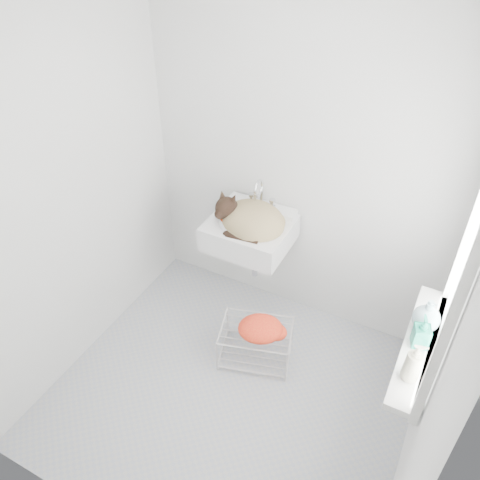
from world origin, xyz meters
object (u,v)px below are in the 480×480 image
at_px(bottle_c, 423,327).
at_px(cat, 250,219).
at_px(sink, 250,222).
at_px(bottle_a, 408,377).
at_px(bottle_b, 418,344).
at_px(wire_rack, 256,342).

bearing_deg(bottle_c, cat, 161.82).
distance_m(sink, bottle_c, 1.31).
height_order(sink, bottle_a, sink).
height_order(sink, bottle_b, sink).
bearing_deg(bottle_a, cat, 148.04).
relative_size(sink, bottle_a, 2.91).
distance_m(sink, wire_rack, 0.84).
height_order(sink, wire_rack, sink).
relative_size(sink, bottle_b, 3.10).
bearing_deg(bottle_a, bottle_b, 90.00).
bearing_deg(sink, bottle_c, -18.76).
relative_size(bottle_b, bottle_c, 0.96).
distance_m(bottle_a, bottle_c, 0.36).
relative_size(cat, bottle_a, 2.59).
relative_size(bottle_a, bottle_b, 1.07).
relative_size(wire_rack, bottle_a, 2.48).
xyz_separation_m(bottle_a, bottle_c, (0.00, 0.36, 0.00)).
bearing_deg(bottle_b, bottle_c, 90.00).
bearing_deg(sink, bottle_b, -24.08).
height_order(sink, bottle_c, sink).
height_order(wire_rack, bottle_a, bottle_a).
bearing_deg(wire_rack, sink, 122.90).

